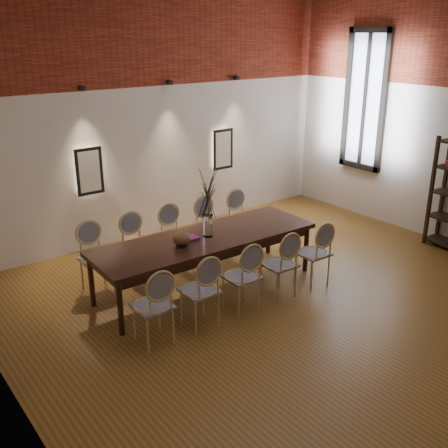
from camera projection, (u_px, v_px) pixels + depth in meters
floor at (305, 308)px, 6.73m from camera, size 7.00×7.00×0.02m
wall_back at (156, 117)px, 8.67m from camera, size 7.00×0.10×4.00m
brick_band_back at (155, 37)px, 8.18m from camera, size 7.00×0.02×1.50m
niche_left at (89, 171)px, 8.09m from camera, size 0.36×0.06×0.66m
niche_right at (222, 149)px, 9.58m from camera, size 0.36×0.06×0.66m
spot_fixture_left at (82, 88)px, 7.63m from camera, size 0.08×0.10×0.08m
spot_fixture_mid at (169, 82)px, 8.49m from camera, size 0.08×0.10×0.08m
spot_fixture_right at (236, 78)px, 9.29m from camera, size 0.08×0.10×0.08m
window_glass at (366, 101)px, 9.44m from camera, size 0.02×0.78×2.38m
window_frame at (365, 101)px, 9.43m from camera, size 0.08×0.90×2.50m
window_mullion at (365, 101)px, 9.43m from camera, size 0.06×0.06×2.40m
dining_table at (206, 262)px, 7.13m from camera, size 3.14×1.09×0.75m
chair_near_a at (153, 306)px, 5.82m from camera, size 0.45×0.45×0.94m
chair_near_b at (199, 290)px, 6.17m from camera, size 0.45×0.45×0.94m
chair_near_c at (241, 276)px, 6.51m from camera, size 0.45×0.45×0.94m
chair_near_d at (279, 264)px, 6.85m from camera, size 0.45×0.45×0.94m
chair_near_e at (313, 253)px, 7.19m from camera, size 0.45×0.45×0.94m
chair_far_a at (96, 259)px, 7.01m from camera, size 0.45×0.45×0.94m
chair_far_b at (138, 248)px, 7.35m from camera, size 0.45×0.45×0.94m
chair_far_c at (176, 238)px, 7.69m from camera, size 0.45×0.45×0.94m
chair_far_d at (211, 230)px, 8.04m from camera, size 0.45×0.45×0.94m
chair_far_e at (243, 221)px, 8.38m from camera, size 0.45×0.45×0.94m
vase at (208, 226)px, 6.97m from camera, size 0.14×0.14×0.30m
dried_branches at (207, 193)px, 6.81m from camera, size 0.50×0.50×0.70m
bowl at (181, 238)px, 6.71m from camera, size 0.24×0.24×0.18m
book at (188, 238)px, 6.91m from camera, size 0.27×0.19×0.03m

